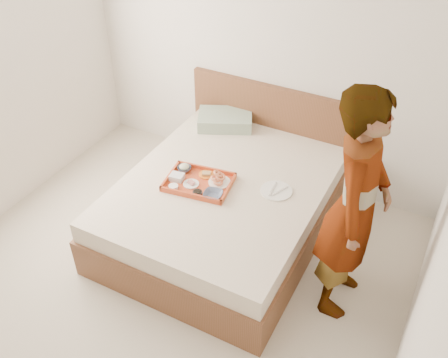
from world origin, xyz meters
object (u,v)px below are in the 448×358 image
dinner_plate (276,191)px  person (355,207)px  bed (224,207)px  tray (199,182)px

dinner_plate → person: 0.82m
bed → tray: tray is taller
bed → tray: (-0.17, -0.12, 0.29)m
bed → person: (1.09, -0.23, 0.62)m
tray → dinner_plate: 0.63m
person → bed: bearing=75.6°
bed → dinner_plate: bearing=11.8°
tray → person: (1.26, -0.11, 0.33)m
dinner_plate → person: person is taller
dinner_plate → person: bearing=-25.4°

